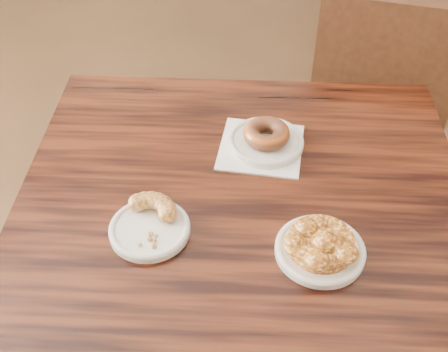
# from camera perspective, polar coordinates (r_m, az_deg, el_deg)

# --- Properties ---
(floor) EXTENTS (5.00, 5.00, 0.00)m
(floor) POSITION_cam_1_polar(r_m,az_deg,el_deg) (1.79, -0.45, -13.97)
(floor) COLOR black
(floor) RESTS_ON ground
(cafe_table) EXTENTS (0.90, 0.90, 0.75)m
(cafe_table) POSITION_cam_1_polar(r_m,az_deg,el_deg) (1.34, 1.48, -14.48)
(cafe_table) COLOR black
(cafe_table) RESTS_ON floor
(chair_far) EXTENTS (0.47, 0.47, 0.90)m
(chair_far) POSITION_cam_1_polar(r_m,az_deg,el_deg) (1.82, 14.79, 6.25)
(chair_far) COLOR black
(chair_far) RESTS_ON floor
(napkin) EXTENTS (0.18, 0.18, 0.00)m
(napkin) POSITION_cam_1_polar(r_m,az_deg,el_deg) (1.17, 3.77, 2.95)
(napkin) COLOR white
(napkin) RESTS_ON cafe_table
(plate_donut) EXTENTS (0.16, 0.16, 0.01)m
(plate_donut) POSITION_cam_1_polar(r_m,az_deg,el_deg) (1.17, 4.28, 3.46)
(plate_donut) COLOR silver
(plate_donut) RESTS_ON napkin
(plate_cruller) EXTENTS (0.14, 0.14, 0.01)m
(plate_cruller) POSITION_cam_1_polar(r_m,az_deg,el_deg) (1.01, -7.56, -5.41)
(plate_cruller) COLOR white
(plate_cruller) RESTS_ON cafe_table
(plate_fritter) EXTENTS (0.16, 0.16, 0.01)m
(plate_fritter) POSITION_cam_1_polar(r_m,az_deg,el_deg) (0.99, 9.72, -7.46)
(plate_fritter) COLOR white
(plate_fritter) RESTS_ON cafe_table
(glazed_donut) EXTENTS (0.10, 0.10, 0.03)m
(glazed_donut) POSITION_cam_1_polar(r_m,az_deg,el_deg) (1.16, 4.34, 4.33)
(glazed_donut) COLOR brown
(glazed_donut) RESTS_ON plate_donut
(apple_fritter) EXTENTS (0.15, 0.15, 0.04)m
(apple_fritter) POSITION_cam_1_polar(r_m,az_deg,el_deg) (0.97, 9.89, -6.55)
(apple_fritter) COLOR #471E07
(apple_fritter) RESTS_ON plate_fritter
(cruller_fragment) EXTENTS (0.12, 0.12, 0.03)m
(cruller_fragment) POSITION_cam_1_polar(r_m,az_deg,el_deg) (1.00, -7.67, -4.57)
(cruller_fragment) COLOR brown
(cruller_fragment) RESTS_ON plate_cruller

